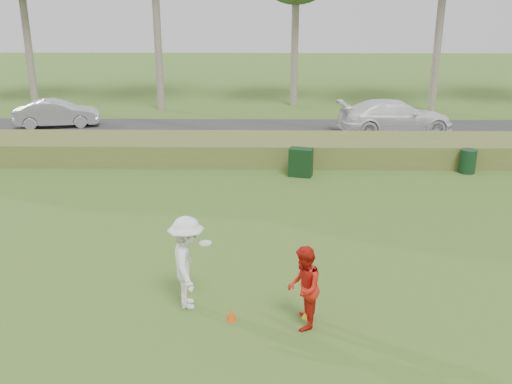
{
  "coord_description": "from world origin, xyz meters",
  "views": [
    {
      "loc": [
        0.25,
        -10.91,
        6.4
      ],
      "look_at": [
        0.0,
        4.0,
        1.3
      ],
      "focal_mm": 40.0,
      "sensor_mm": 36.0,
      "label": 1
    }
  ],
  "objects_px": {
    "car_right": "(395,117)",
    "player_red": "(304,288)",
    "cone_orange": "(231,315)",
    "trash_bin": "(468,161)",
    "cone_yellow": "(307,313)",
    "player_white": "(187,263)",
    "car_mid": "(57,113)",
    "utility_cabinet": "(301,162)"
  },
  "relations": [
    {
      "from": "cone_yellow",
      "to": "car_right",
      "type": "height_order",
      "value": "car_right"
    },
    {
      "from": "car_mid",
      "to": "car_right",
      "type": "xyz_separation_m",
      "value": [
        17.09,
        -1.22,
        0.12
      ]
    },
    {
      "from": "player_red",
      "to": "cone_yellow",
      "type": "distance_m",
      "value": 0.84
    },
    {
      "from": "player_red",
      "to": "utility_cabinet",
      "type": "bearing_deg",
      "value": -176.93
    },
    {
      "from": "player_red",
      "to": "cone_yellow",
      "type": "xyz_separation_m",
      "value": [
        0.1,
        0.31,
        -0.77
      ]
    },
    {
      "from": "car_right",
      "to": "trash_bin",
      "type": "bearing_deg",
      "value": -174.48
    },
    {
      "from": "player_red",
      "to": "cone_yellow",
      "type": "relative_size",
      "value": 8.09
    },
    {
      "from": "car_right",
      "to": "player_white",
      "type": "bearing_deg",
      "value": 147.63
    },
    {
      "from": "player_red",
      "to": "cone_yellow",
      "type": "height_order",
      "value": "player_red"
    },
    {
      "from": "cone_orange",
      "to": "player_white",
      "type": "bearing_deg",
      "value": 148.84
    },
    {
      "from": "player_white",
      "to": "cone_orange",
      "type": "height_order",
      "value": "player_white"
    },
    {
      "from": "utility_cabinet",
      "to": "car_mid",
      "type": "relative_size",
      "value": 0.26
    },
    {
      "from": "utility_cabinet",
      "to": "car_right",
      "type": "xyz_separation_m",
      "value": [
        5.01,
        7.03,
        0.33
      ]
    },
    {
      "from": "player_white",
      "to": "car_mid",
      "type": "bearing_deg",
      "value": 17.74
    },
    {
      "from": "player_white",
      "to": "cone_yellow",
      "type": "distance_m",
      "value": 2.75
    },
    {
      "from": "player_white",
      "to": "car_right",
      "type": "bearing_deg",
      "value": -34.88
    },
    {
      "from": "player_red",
      "to": "cone_orange",
      "type": "relative_size",
      "value": 7.13
    },
    {
      "from": "cone_yellow",
      "to": "car_mid",
      "type": "xyz_separation_m",
      "value": [
        -11.62,
        18.35,
        0.64
      ]
    },
    {
      "from": "cone_orange",
      "to": "trash_bin",
      "type": "distance_m",
      "value": 13.66
    },
    {
      "from": "cone_orange",
      "to": "utility_cabinet",
      "type": "xyz_separation_m",
      "value": [
        2.03,
        10.21,
        0.41
      ]
    },
    {
      "from": "cone_orange",
      "to": "car_right",
      "type": "distance_m",
      "value": 18.64
    },
    {
      "from": "cone_yellow",
      "to": "utility_cabinet",
      "type": "xyz_separation_m",
      "value": [
        0.45,
        10.1,
        0.43
      ]
    },
    {
      "from": "utility_cabinet",
      "to": "cone_orange",
      "type": "bearing_deg",
      "value": -87.2
    },
    {
      "from": "car_mid",
      "to": "trash_bin",
      "type": "bearing_deg",
      "value": -125.22
    },
    {
      "from": "player_red",
      "to": "cone_orange",
      "type": "xyz_separation_m",
      "value": [
        -1.47,
        0.2,
        -0.75
      ]
    },
    {
      "from": "cone_orange",
      "to": "trash_bin",
      "type": "height_order",
      "value": "trash_bin"
    },
    {
      "from": "car_mid",
      "to": "cone_orange",
      "type": "bearing_deg",
      "value": -163.97
    },
    {
      "from": "car_right",
      "to": "player_red",
      "type": "bearing_deg",
      "value": 155.61
    },
    {
      "from": "car_mid",
      "to": "car_right",
      "type": "relative_size",
      "value": 0.75
    },
    {
      "from": "cone_orange",
      "to": "trash_bin",
      "type": "bearing_deg",
      "value": 51.76
    },
    {
      "from": "cone_yellow",
      "to": "trash_bin",
      "type": "xyz_separation_m",
      "value": [
        6.87,
        10.61,
        0.35
      ]
    },
    {
      "from": "car_mid",
      "to": "cone_yellow",
      "type": "bearing_deg",
      "value": -160.18
    },
    {
      "from": "player_white",
      "to": "trash_bin",
      "type": "bearing_deg",
      "value": -52.08
    },
    {
      "from": "trash_bin",
      "to": "car_right",
      "type": "relative_size",
      "value": 0.16
    },
    {
      "from": "player_red",
      "to": "trash_bin",
      "type": "xyz_separation_m",
      "value": [
        6.98,
        10.93,
        -0.42
      ]
    },
    {
      "from": "player_white",
      "to": "cone_orange",
      "type": "bearing_deg",
      "value": -130.36
    },
    {
      "from": "player_white",
      "to": "cone_orange",
      "type": "relative_size",
      "value": 8.4
    },
    {
      "from": "trash_bin",
      "to": "car_mid",
      "type": "height_order",
      "value": "car_mid"
    },
    {
      "from": "cone_orange",
      "to": "utility_cabinet",
      "type": "height_order",
      "value": "utility_cabinet"
    },
    {
      "from": "player_red",
      "to": "cone_yellow",
      "type": "bearing_deg",
      "value": 167.77
    },
    {
      "from": "cone_yellow",
      "to": "car_right",
      "type": "distance_m",
      "value": 17.99
    },
    {
      "from": "player_red",
      "to": "car_mid",
      "type": "height_order",
      "value": "player_red"
    }
  ]
}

